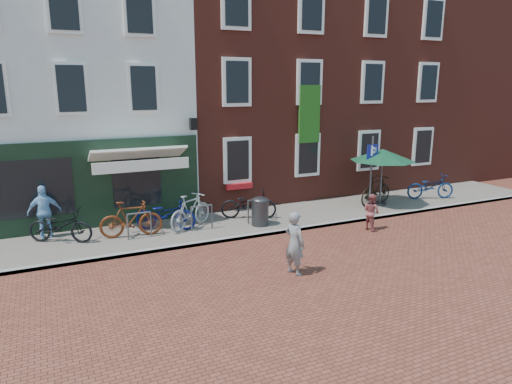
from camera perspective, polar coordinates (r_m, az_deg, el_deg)
name	(u,v)px	position (r m, az deg, el deg)	size (l,w,h in m)	color
ground	(259,237)	(14.60, 0.40, -5.64)	(80.00, 80.00, 0.00)	brown
sidewalk	(267,219)	(16.28, 1.34, -3.44)	(24.00, 3.00, 0.10)	slate
building_stucco	(65,90)	(19.51, -22.70, 11.61)	(8.00, 8.00, 9.00)	silver
building_brick_mid	(233,78)	(21.02, -2.87, 14.01)	(6.00, 8.00, 10.00)	maroon
building_brick_right	(345,78)	(23.93, 10.97, 13.71)	(6.00, 8.00, 10.00)	maroon
filler_right	(440,88)	(28.20, 21.97, 11.89)	(7.00, 8.00, 9.00)	maroon
litter_bin	(260,210)	(15.33, 0.51, -2.21)	(0.57, 0.57, 1.04)	#333335
parking_sign	(372,163)	(17.89, 14.21, 3.54)	(0.50, 0.07, 2.74)	#4C4C4F
parasol	(383,153)	(18.30, 15.53, 4.73)	(2.48, 2.48, 2.30)	#4C4C4F
woman	(294,243)	(11.66, 4.81, -6.36)	(0.60, 0.40, 1.65)	slate
boy	(371,212)	(15.64, 14.16, -2.41)	(0.59, 0.46, 1.22)	#994849
cafe_person	(44,212)	(15.46, -24.84, -2.24)	(0.96, 0.40, 1.65)	#89BCE9
bicycle_0	(60,226)	(14.90, -23.19, -3.87)	(0.68, 1.96, 1.03)	black
bicycle_1	(131,219)	(14.69, -15.30, -3.26)	(0.54, 1.90, 1.14)	#5E2710
bicycle_2	(166,214)	(15.17, -11.18, -2.73)	(0.68, 1.96, 1.03)	#0A125C
bicycle_3	(191,211)	(15.21, -8.15, -2.34)	(0.54, 1.90, 1.14)	#A1A2A4
bicycle_4	(249,204)	(16.11, -0.93, -1.52)	(0.68, 1.96, 1.03)	black
bicycle_5	(376,190)	(18.57, 14.71, 0.21)	(0.54, 1.90, 1.14)	black
bicycle_6	(430,186)	(20.21, 20.88, 0.65)	(0.68, 1.96, 1.03)	navy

